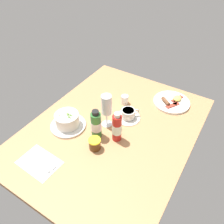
# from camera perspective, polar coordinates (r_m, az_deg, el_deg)

# --- Properties ---
(ground_plane) EXTENTS (1.10, 0.84, 0.03)m
(ground_plane) POSITION_cam_1_polar(r_m,az_deg,el_deg) (1.25, 0.12, -4.56)
(ground_plane) COLOR #B27F51
(porridge_bowl) EXTENTS (0.20, 0.20, 0.09)m
(porridge_bowl) POSITION_cam_1_polar(r_m,az_deg,el_deg) (1.25, -11.25, -2.17)
(porridge_bowl) COLOR silver
(porridge_bowl) RESTS_ON ground_plane
(cutlery_setting) EXTENTS (0.15, 0.20, 0.01)m
(cutlery_setting) POSITION_cam_1_polar(r_m,az_deg,el_deg) (1.14, -17.85, -12.17)
(cutlery_setting) COLOR silver
(cutlery_setting) RESTS_ON ground_plane
(coffee_cup) EXTENTS (0.14, 0.14, 0.06)m
(coffee_cup) POSITION_cam_1_polar(r_m,az_deg,el_deg) (1.29, 4.13, -0.63)
(coffee_cup) COLOR silver
(coffee_cup) RESTS_ON ground_plane
(creamer_jug) EXTENTS (0.05, 0.05, 0.06)m
(creamer_jug) POSITION_cam_1_polar(r_m,az_deg,el_deg) (1.39, 3.21, 3.21)
(creamer_jug) COLOR silver
(creamer_jug) RESTS_ON ground_plane
(wine_glass) EXTENTS (0.06, 0.06, 0.20)m
(wine_glass) POSITION_cam_1_polar(r_m,az_deg,el_deg) (1.18, -1.39, 1.52)
(wine_glass) COLOR white
(wine_glass) RESTS_ON ground_plane
(jam_jar) EXTENTS (0.06, 0.06, 0.06)m
(jam_jar) POSITION_cam_1_polar(r_m,az_deg,el_deg) (1.13, -4.51, -8.01)
(jam_jar) COLOR #502C11
(jam_jar) RESTS_ON ground_plane
(sauce_bottle_green) EXTENTS (0.06, 0.06, 0.17)m
(sauce_bottle_green) POSITION_cam_1_polar(r_m,az_deg,el_deg) (1.15, -4.04, -3.25)
(sauce_bottle_green) COLOR #337233
(sauce_bottle_green) RESTS_ON ground_plane
(sauce_bottle_red) EXTENTS (0.05, 0.05, 0.18)m
(sauce_bottle_red) POSITION_cam_1_polar(r_m,az_deg,el_deg) (1.13, 1.25, -4.01)
(sauce_bottle_red) COLOR #B21E19
(sauce_bottle_red) RESTS_ON ground_plane
(breakfast_plate) EXTENTS (0.22, 0.22, 0.04)m
(breakfast_plate) POSITION_cam_1_polar(r_m,az_deg,el_deg) (1.45, 14.95, 2.53)
(breakfast_plate) COLOR silver
(breakfast_plate) RESTS_ON ground_plane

